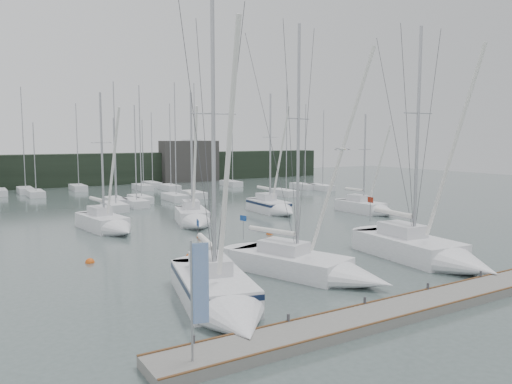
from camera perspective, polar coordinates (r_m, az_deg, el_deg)
ground at (r=26.67m, az=9.38°, el=-10.17°), size 160.00×160.00×0.00m
dock at (r=23.23m, az=17.63°, el=-12.36°), size 24.00×2.00×0.40m
far_treeline at (r=83.21m, az=-19.61°, el=2.41°), size 90.00×4.00×5.00m
far_building_right at (r=86.72m, az=-7.62°, el=3.51°), size 10.00×3.00×7.00m
mast_forest at (r=64.82m, az=-16.86°, el=-0.27°), size 59.86×26.97×14.32m
sailboat_near_left at (r=22.02m, az=-3.95°, el=-12.02°), size 5.07×9.86×14.44m
sailboat_near_center at (r=27.03m, az=7.55°, el=-8.80°), size 5.87×9.73×14.49m
sailboat_near_right at (r=31.58m, az=19.63°, el=-6.75°), size 3.98×10.53×15.21m
sailboat_mid_b at (r=41.50m, az=-16.38°, el=-3.65°), size 3.53×7.89×11.86m
sailboat_mid_c at (r=43.03m, az=-7.10°, el=-3.05°), size 4.38×7.56×12.12m
sailboat_mid_d at (r=49.58m, az=2.16°, el=-1.79°), size 2.94×7.39×12.65m
sailboat_mid_e at (r=50.62m, az=12.99°, el=-1.87°), size 2.57×7.25×10.57m
buoy_a at (r=31.99m, az=-7.63°, el=-7.38°), size 0.47×0.47×0.47m
buoy_b at (r=39.04m, az=1.55°, el=-4.85°), size 0.52×0.52×0.52m
buoy_c at (r=31.93m, az=-18.45°, el=-7.67°), size 0.55×0.55×0.55m
dock_banner at (r=16.12m, az=-6.71°, el=-11.06°), size 0.59×0.17×3.91m
seagull at (r=24.93m, az=9.83°, el=4.85°), size 0.90×0.40×0.18m
buoy_d at (r=37.97m, az=-6.36°, el=-5.20°), size 0.58×0.58×0.58m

